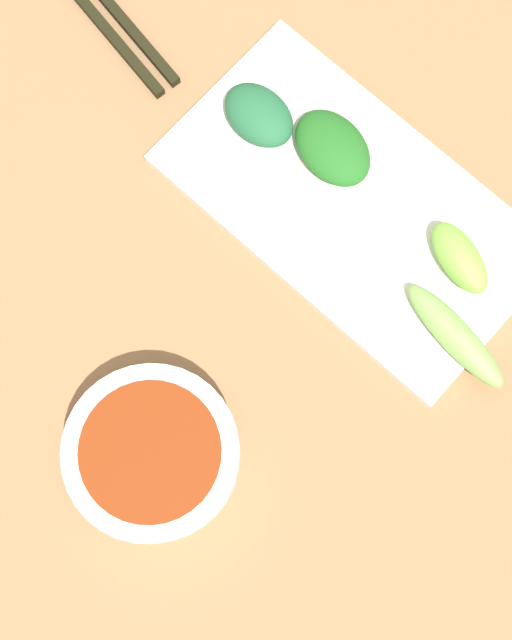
% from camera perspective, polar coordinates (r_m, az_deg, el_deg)
% --- Properties ---
extents(tabletop, '(2.10, 2.10, 0.02)m').
position_cam_1_polar(tabletop, '(0.70, 0.11, -0.38)').
color(tabletop, brown).
rests_on(tabletop, ground).
extents(sauce_bowl, '(0.12, 0.12, 0.04)m').
position_cam_1_polar(sauce_bowl, '(0.65, -6.38, -8.17)').
color(sauce_bowl, white).
rests_on(sauce_bowl, tabletop).
extents(serving_plate, '(0.16, 0.28, 0.01)m').
position_cam_1_polar(serving_plate, '(0.71, 5.88, 6.96)').
color(serving_plate, silver).
rests_on(serving_plate, tabletop).
extents(broccoli_stalk_0, '(0.05, 0.07, 0.02)m').
position_cam_1_polar(broccoli_stalk_0, '(0.69, 12.42, 3.76)').
color(broccoli_stalk_0, '#76B53E').
rests_on(broccoli_stalk_0, serving_plate).
extents(broccoli_leafy_1, '(0.05, 0.06, 0.03)m').
position_cam_1_polar(broccoli_leafy_1, '(0.71, 0.18, 12.49)').
color(broccoli_leafy_1, '#205835').
rests_on(broccoli_leafy_1, serving_plate).
extents(broccoli_leafy_2, '(0.06, 0.08, 0.02)m').
position_cam_1_polar(broccoli_leafy_2, '(0.70, 4.74, 10.51)').
color(broccoli_leafy_2, '#1E5A1D').
rests_on(broccoli_leafy_2, serving_plate).
extents(broccoli_stalk_3, '(0.04, 0.10, 0.02)m').
position_cam_1_polar(broccoli_stalk_3, '(0.68, 12.16, -0.95)').
color(broccoli_stalk_3, '#76A94E').
rests_on(broccoli_stalk_3, serving_plate).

